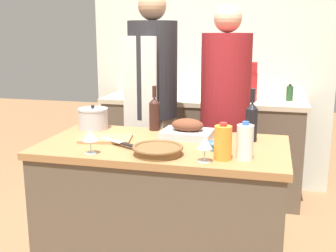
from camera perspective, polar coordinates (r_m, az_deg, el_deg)
kitchen_island at (r=2.58m, az=-0.62°, el=-11.75°), size 1.42×0.75×0.87m
back_counter at (r=3.92m, az=4.75°, el=-2.79°), size 1.81×0.60×0.91m
back_wall at (r=4.13m, az=5.76°, el=9.50°), size 2.31×0.10×2.55m
roasting_pan at (r=2.56m, az=2.65°, el=-0.58°), size 0.31×0.24×0.12m
wicker_basket at (r=2.21m, az=-1.40°, el=-3.24°), size 0.27×0.27×0.05m
cutting_board at (r=2.53m, az=-8.43°, el=-1.72°), size 0.33×0.25×0.02m
stock_pot at (r=2.83m, az=-10.10°, el=1.01°), size 0.20×0.20×0.16m
mixing_bowl at (r=2.32m, az=6.99°, el=-2.61°), size 0.13×0.13×0.05m
juice_jug at (r=2.14m, az=7.44°, el=-2.23°), size 0.09×0.09×0.19m
milk_jug at (r=2.16m, az=10.38°, el=-2.14°), size 0.09×0.09×0.20m
wine_bottle_green at (r=2.51m, az=11.25°, el=0.71°), size 0.07×0.07×0.31m
wine_bottle_dark at (r=2.74m, az=-1.85°, el=1.79°), size 0.07×0.07×0.29m
wine_glass_left at (r=2.09m, az=4.98°, el=-2.45°), size 0.08×0.08×0.12m
wine_glass_right at (r=2.25m, az=-10.48°, el=-1.41°), size 0.08×0.08×0.13m
knife_chef at (r=2.40m, az=-6.60°, el=-2.21°), size 0.27×0.17×0.01m
stand_mixer at (r=3.73m, az=10.61°, el=5.55°), size 0.18×0.14×0.33m
condiment_bottle_tall at (r=3.94m, az=-2.03°, el=5.58°), size 0.06×0.06×0.21m
condiment_bottle_short at (r=3.80m, az=16.15°, el=4.28°), size 0.06×0.06×0.14m
condiment_bottle_extra at (r=4.04m, az=-4.52°, el=5.26°), size 0.06×0.06×0.15m
person_cook_aproned at (r=3.24m, az=-2.09°, el=3.56°), size 0.38×0.40×1.79m
person_cook_guest at (r=3.11m, az=7.72°, el=2.03°), size 0.36×0.36×1.69m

